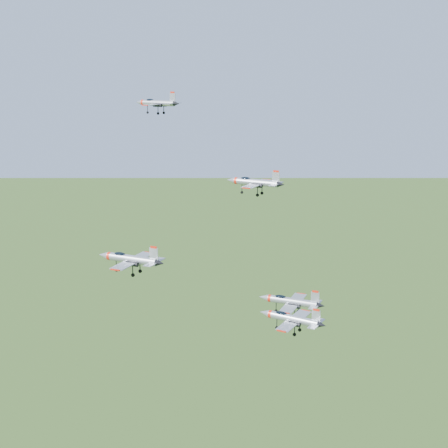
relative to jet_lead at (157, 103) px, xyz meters
The scene contains 5 objects.
jet_lead is the anchor object (origin of this frame).
jet_left_high 33.64m from the jet_lead, 22.92° to the right, with size 10.83×8.94×2.90m.
jet_right_high 47.48m from the jet_lead, 60.12° to the right, with size 11.16×9.27×2.98m.
jet_left_low 50.70m from the jet_lead, 21.10° to the right, with size 11.66×9.71×3.12m.
jet_right_low 58.89m from the jet_lead, 33.09° to the right, with size 10.44×8.57×2.80m.
Camera 1 is at (50.75, -90.40, 170.91)m, focal length 50.00 mm.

